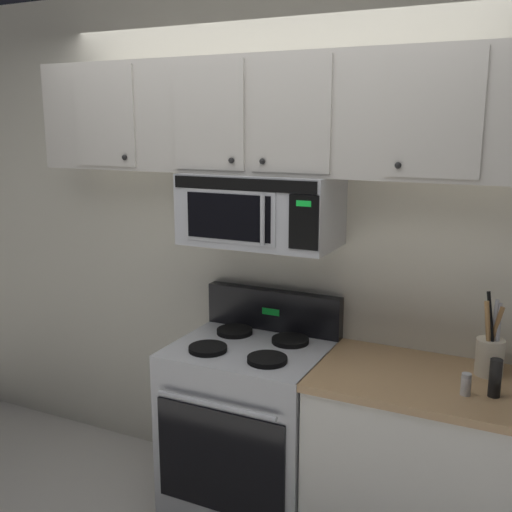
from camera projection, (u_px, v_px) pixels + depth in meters
The scene contains 8 objects.
back_wall at pixel (280, 245), 3.23m from camera, with size 5.20×0.10×2.70m, color silver.
stove_range at pixel (250, 425), 3.10m from camera, with size 0.76×0.69×1.12m.
over_range_microwave at pixel (260, 209), 2.96m from camera, with size 0.76×0.43×0.35m.
upper_cabinets at pixel (263, 116), 2.90m from camera, with size 2.50×0.36×0.55m.
counter_segment at pixel (415, 467), 2.75m from camera, with size 0.93×0.65×0.90m.
utensil_crock_cream at pixel (490, 353), 2.65m from camera, with size 0.12×0.12×0.38m.
salt_shaker at pixel (466, 384), 2.46m from camera, with size 0.04×0.04×0.09m.
pepper_mill at pixel (495, 378), 2.44m from camera, with size 0.05×0.05×0.16m, color black.
Camera 1 is at (1.27, -2.12, 1.99)m, focal length 42.26 mm.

